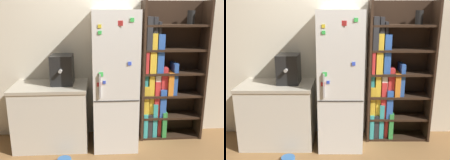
% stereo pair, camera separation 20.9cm
% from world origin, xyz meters
% --- Properties ---
extents(ground_plane, '(16.00, 16.00, 0.00)m').
position_xyz_m(ground_plane, '(0.00, 0.00, 0.00)').
color(ground_plane, olive).
extents(wall_back, '(8.00, 0.05, 2.60)m').
position_xyz_m(wall_back, '(0.00, 0.47, 1.30)').
color(wall_back, beige).
rests_on(wall_back, ground_plane).
extents(refrigerator, '(0.58, 0.67, 1.83)m').
position_xyz_m(refrigerator, '(-0.00, 0.13, 0.91)').
color(refrigerator, white).
rests_on(refrigerator, ground_plane).
extents(bookshelf, '(0.89, 0.33, 1.95)m').
position_xyz_m(bookshelf, '(0.70, 0.31, 0.88)').
color(bookshelf, black).
rests_on(bookshelf, ground_plane).
extents(kitchen_counter, '(0.98, 0.63, 0.86)m').
position_xyz_m(kitchen_counter, '(-0.86, 0.14, 0.43)').
color(kitchen_counter, beige).
rests_on(kitchen_counter, ground_plane).
extents(espresso_machine, '(0.29, 0.38, 0.39)m').
position_xyz_m(espresso_machine, '(-0.69, 0.19, 1.06)').
color(espresso_machine, black).
rests_on(espresso_machine, kitchen_counter).
extents(pet_bowl, '(0.18, 0.18, 0.04)m').
position_xyz_m(pet_bowl, '(-0.66, -0.33, 0.02)').
color(pet_bowl, '#3366A5').
rests_on(pet_bowl, ground_plane).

